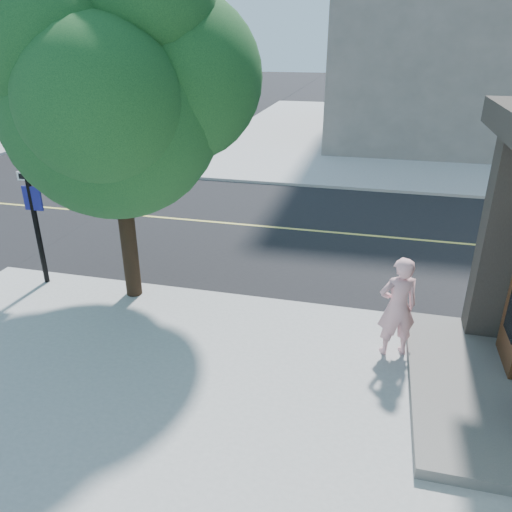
# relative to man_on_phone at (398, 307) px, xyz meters

# --- Properties ---
(ground) EXTENTS (140.00, 140.00, 0.00)m
(ground) POSITION_rel_man_on_phone_xyz_m (-8.13, 1.41, -1.05)
(ground) COLOR black
(ground) RESTS_ON ground
(road_ew) EXTENTS (140.00, 9.00, 0.01)m
(road_ew) POSITION_rel_man_on_phone_xyz_m (-8.13, 5.91, -1.05)
(road_ew) COLOR black
(road_ew) RESTS_ON ground
(sidewalk_ne) EXTENTS (29.00, 25.00, 0.12)m
(sidewalk_ne) POSITION_rel_man_on_phone_xyz_m (5.37, 22.91, -0.99)
(sidewalk_ne) COLOR #A7A7A7
(sidewalk_ne) RESTS_ON ground
(man_on_phone) EXTENTS (0.79, 0.64, 1.86)m
(man_on_phone) POSITION_rel_man_on_phone_xyz_m (0.00, 0.00, 0.00)
(man_on_phone) COLOR #F1ADB6
(man_on_phone) RESTS_ON sidewalk_se
(street_tree) EXTENTS (5.12, 4.66, 6.80)m
(street_tree) POSITION_rel_man_on_phone_xyz_m (-5.37, 0.93, 3.46)
(street_tree) COLOR black
(street_tree) RESTS_ON sidewalk_se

